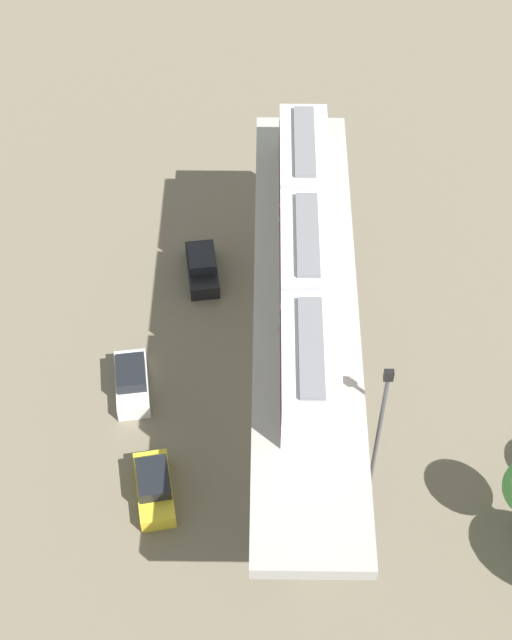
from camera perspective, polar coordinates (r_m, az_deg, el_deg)
The scene contains 7 objects.
ground_plane at distance 54.61m, azimuth 2.61°, elevation -4.72°, with size 120.00×120.00×0.00m, color #706654.
viaduct at distance 49.55m, azimuth 2.87°, elevation -0.47°, with size 5.20×28.85×8.51m.
train at distance 47.83m, azimuth 3.00°, elevation 3.77°, with size 2.64×20.50×3.24m.
parked_car_white at distance 54.83m, azimuth -7.37°, elevation -3.62°, with size 2.39×4.42×1.76m.
parked_car_black at distance 60.13m, azimuth -3.21°, elevation 3.17°, with size 2.37×4.41×1.76m.
parked_car_yellow at distance 50.94m, azimuth -6.05°, elevation -9.80°, with size 2.55×4.46×1.76m.
signal_post at distance 46.33m, azimuth 7.25°, elevation -6.76°, with size 0.44×0.28×11.11m.
Camera 1 is at (-2.11, -31.46, 44.60)m, focal length 54.00 mm.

